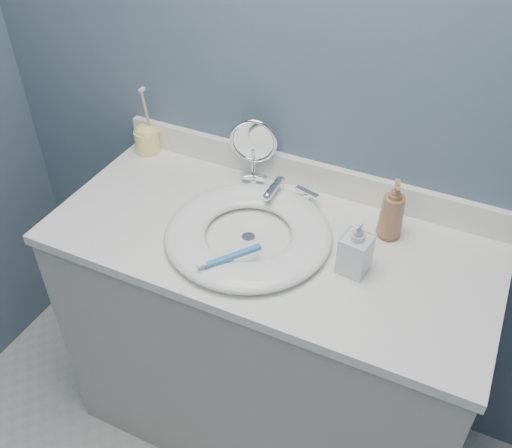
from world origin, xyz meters
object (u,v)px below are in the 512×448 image
Objects in this scene: soap_bottle_clear at (356,246)px; toothbrush_holder at (147,137)px; soap_bottle_amber at (393,209)px; makeup_mirror at (254,148)px.

toothbrush_holder is (-0.78, 0.24, -0.03)m from soap_bottle_clear.
soap_bottle_amber is at bearing 83.29° from soap_bottle_clear.
toothbrush_holder reaches higher than soap_bottle_clear.
makeup_mirror is 1.34× the size of soap_bottle_clear.
toothbrush_holder is (-0.38, -0.00, -0.06)m from makeup_mirror.
soap_bottle_amber is 1.12× the size of soap_bottle_clear.
soap_bottle_clear is 0.69× the size of toothbrush_holder.
toothbrush_holder is at bearing 159.95° from soap_bottle_amber.
toothbrush_holder reaches higher than soap_bottle_amber.
soap_bottle_clear is (0.40, -0.24, -0.04)m from makeup_mirror.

